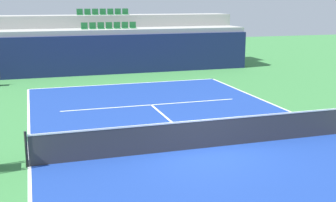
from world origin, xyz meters
TOP-DOWN VIEW (x-y plane):
  - ground_plane at (0.00, 0.00)m, footprint 80.00×80.00m
  - court_surface at (0.00, 0.00)m, footprint 11.00×24.00m
  - baseline_far at (0.00, 11.95)m, footprint 11.00×0.10m
  - sideline_left at (-5.45, 0.00)m, footprint 0.10×24.00m
  - service_line_far at (0.00, 6.40)m, footprint 8.26×0.10m
  - centre_service_line at (0.00, 3.20)m, footprint 0.10×6.40m
  - back_wall at (0.00, 15.64)m, footprint 18.90×0.30m
  - stands_tier_lower at (0.00, 16.99)m, footprint 18.90×2.40m
  - stands_tier_upper at (0.00, 19.39)m, footprint 18.90×2.40m
  - seating_row_lower at (0.00, 17.08)m, footprint 3.75×0.44m
  - seating_row_upper at (0.00, 19.48)m, footprint 3.75×0.44m
  - tennis_net at (0.00, 0.00)m, footprint 11.08×0.08m

SIDE VIEW (x-z plane):
  - ground_plane at x=0.00m, z-range 0.00..0.00m
  - court_surface at x=0.00m, z-range 0.00..0.01m
  - baseline_far at x=0.00m, z-range 0.01..0.01m
  - sideline_left at x=-5.45m, z-range 0.01..0.01m
  - service_line_far at x=0.00m, z-range 0.01..0.01m
  - centre_service_line at x=0.00m, z-range 0.01..0.01m
  - tennis_net at x=0.00m, z-range -0.03..1.04m
  - back_wall at x=0.00m, z-range 0.00..2.55m
  - stands_tier_lower at x=0.00m, z-range 0.00..2.87m
  - stands_tier_upper at x=0.00m, z-range 0.00..3.72m
  - seating_row_lower at x=0.00m, z-range 2.78..3.22m
  - seating_row_upper at x=0.00m, z-range 3.63..4.07m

